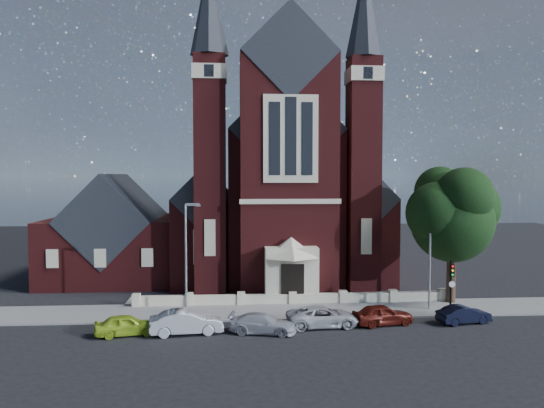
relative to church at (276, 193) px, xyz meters
The scene contains 16 objects.
ground 11.40m from the church, 90.00° to the right, with size 120.00×120.00×0.00m, color black.
pavement_strip 20.18m from the church, 90.00° to the right, with size 60.00×5.00×0.12m, color slate.
forecourt_paving 16.60m from the church, 90.00° to the right, with size 26.00×3.00×0.14m, color slate.
forecourt_wall 18.37m from the church, 90.00° to the right, with size 24.00×0.40×0.90m, color #B1A58C.
church is the anchor object (origin of this frame).
parish_hall 17.26m from the church, 162.84° to the right, with size 12.00×12.20×10.24m.
street_tree 21.38m from the church, 53.83° to the right, with size 6.40×6.60×10.70m.
street_lamp_left 20.84m from the church, 112.66° to the right, with size 1.16×0.22×8.09m.
street_lamp_right 21.76m from the church, 61.96° to the right, with size 1.16×0.22×8.09m.
traffic_signal 23.94m from the church, 61.80° to the right, with size 0.28×0.42×4.00m.
car_lime_van 27.25m from the church, 115.68° to the right, with size 1.56×3.87×1.32m, color #A1C828.
car_silver_a 25.89m from the church, 107.83° to the right, with size 1.61×4.62×1.52m, color #ACB1B4.
car_silver_b 25.12m from the church, 96.55° to the right, with size 1.74×4.29×1.24m, color #ABACB2.
car_white_suv 23.87m from the church, 86.58° to the right, with size 2.25×4.89×1.36m, color silver.
car_dark_red 24.33m from the church, 76.47° to the right, with size 1.65×4.10×1.40m, color #50140D.
car_navy 26.23m from the church, 63.90° to the right, with size 1.29×3.70×1.22m, color black.
Camera 1 is at (-4.60, -34.14, 10.02)m, focal length 35.00 mm.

